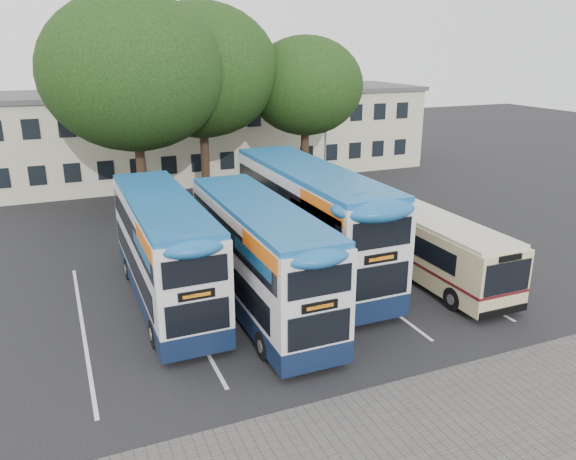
# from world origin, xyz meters

# --- Properties ---
(ground) EXTENTS (120.00, 120.00, 0.00)m
(ground) POSITION_xyz_m (0.00, 0.00, 0.00)
(ground) COLOR black
(ground) RESTS_ON ground
(paving_strip) EXTENTS (40.00, 6.00, 0.01)m
(paving_strip) POSITION_xyz_m (-2.00, -5.00, 0.01)
(paving_strip) COLOR #595654
(paving_strip) RESTS_ON ground
(bay_lines) EXTENTS (14.12, 11.00, 0.01)m
(bay_lines) POSITION_xyz_m (-3.75, 5.00, 0.01)
(bay_lines) COLOR silver
(bay_lines) RESTS_ON ground
(depot_building) EXTENTS (32.40, 8.40, 6.20)m
(depot_building) POSITION_xyz_m (0.00, 26.99, 3.15)
(depot_building) COLOR #C1B99B
(depot_building) RESTS_ON ground
(lamp_post) EXTENTS (0.25, 1.05, 9.06)m
(lamp_post) POSITION_xyz_m (6.00, 19.97, 5.08)
(lamp_post) COLOR gray
(lamp_post) RESTS_ON ground
(tree_left) EXTENTS (9.34, 9.34, 11.89)m
(tree_left) POSITION_xyz_m (-6.73, 16.50, 7.91)
(tree_left) COLOR black
(tree_left) RESTS_ON ground
(tree_mid) EXTENTS (8.86, 8.86, 11.63)m
(tree_mid) POSITION_xyz_m (-2.66, 18.63, 7.85)
(tree_mid) COLOR black
(tree_mid) RESTS_ON ground
(tree_right) EXTENTS (6.91, 6.91, 9.84)m
(tree_right) POSITION_xyz_m (3.51, 17.89, 6.88)
(tree_right) COLOR black
(tree_right) RESTS_ON ground
(bus_dd_left) EXTENTS (2.34, 9.66, 4.02)m
(bus_dd_left) POSITION_xyz_m (-7.62, 5.91, 2.22)
(bus_dd_left) COLOR #0F1C39
(bus_dd_left) RESTS_ON ground
(bus_dd_mid) EXTENTS (2.35, 9.69, 4.04)m
(bus_dd_mid) POSITION_xyz_m (-4.67, 3.85, 2.22)
(bus_dd_mid) COLOR #0F1C39
(bus_dd_mid) RESTS_ON ground
(bus_dd_right) EXTENTS (2.64, 10.90, 4.54)m
(bus_dd_right) POSITION_xyz_m (-1.54, 6.34, 2.50)
(bus_dd_right) COLOR #0F1C39
(bus_dd_right) RESTS_ON ground
(bus_single) EXTENTS (2.26, 8.88, 2.65)m
(bus_single) POSITION_xyz_m (2.82, 4.19, 1.50)
(bus_single) COLOR #CDBD89
(bus_single) RESTS_ON ground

